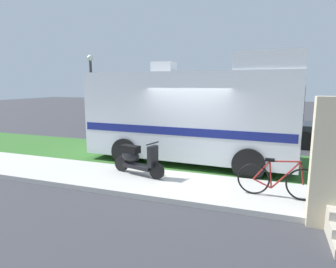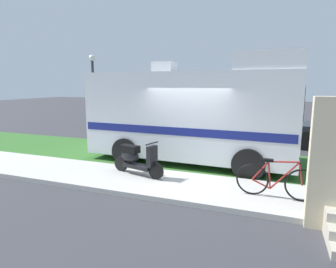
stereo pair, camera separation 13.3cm
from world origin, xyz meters
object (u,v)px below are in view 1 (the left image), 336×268
at_px(pickup_truck_near, 252,120).
at_px(motorhome_rv, 194,113).
at_px(bottle_green, 309,187).
at_px(scooter, 136,159).
at_px(bicycle, 278,180).
at_px(street_lamp_post, 92,88).

bearing_deg(pickup_truck_near, motorhome_rv, -109.79).
relative_size(motorhome_rv, bottle_green, 29.44).
bearing_deg(scooter, bottle_green, 3.60).
relative_size(scooter, bottle_green, 7.40).
bearing_deg(pickup_truck_near, bicycle, -81.49).
bearing_deg(pickup_truck_near, scooter, -111.63).
bearing_deg(bicycle, bottle_green, 43.99).
bearing_deg(street_lamp_post, bottle_green, -25.47).
height_order(scooter, street_lamp_post, street_lamp_post).
height_order(bicycle, street_lamp_post, street_lamp_post).
distance_m(motorhome_rv, street_lamp_post, 6.00).
xyz_separation_m(motorhome_rv, pickup_truck_near, (1.57, 4.35, -0.68)).
xyz_separation_m(motorhome_rv, bicycle, (2.61, -2.66, -1.14)).
distance_m(scooter, street_lamp_post, 6.59).
distance_m(pickup_truck_near, bottle_green, 6.61).
bearing_deg(street_lamp_post, scooter, -45.13).
relative_size(motorhome_rv, scooter, 3.98).
distance_m(bicycle, bottle_green, 1.04).
height_order(scooter, bicycle, scooter).
relative_size(motorhome_rv, street_lamp_post, 1.71).
bearing_deg(scooter, pickup_truck_near, 68.37).
height_order(motorhome_rv, pickup_truck_near, motorhome_rv).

